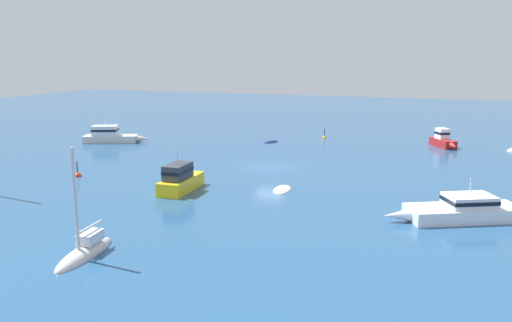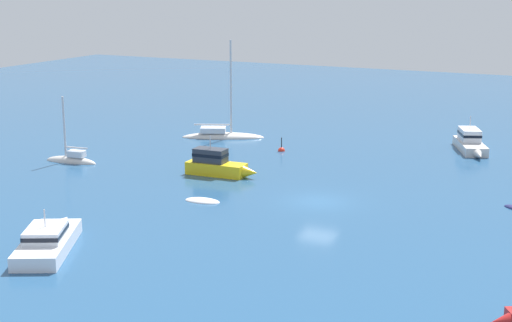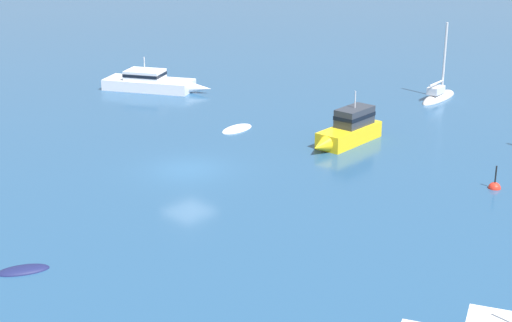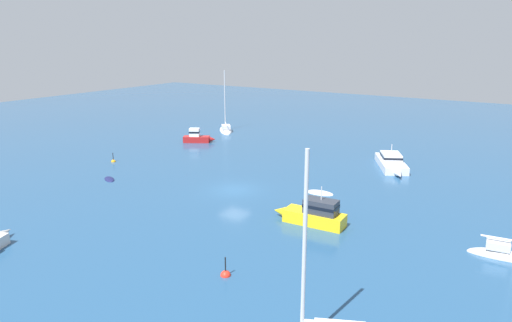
# 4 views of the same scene
# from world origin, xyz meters

# --- Properties ---
(ground_plane) EXTENTS (160.00, 160.00, 0.00)m
(ground_plane) POSITION_xyz_m (0.00, 0.00, 0.00)
(ground_plane) COLOR navy
(sailboat) EXTENTS (4.85, 1.62, 6.05)m
(sailboat) POSITION_xyz_m (-22.93, 1.88, 0.15)
(sailboat) COLOR silver
(sailboat) RESTS_ON ground
(launch) EXTENTS (5.90, 1.87, 3.11)m
(launch) POSITION_xyz_m (-9.85, 3.45, 0.85)
(launch) COLOR yellow
(launch) RESTS_ON ground
(dinghy) EXTENTS (2.66, 1.47, 0.45)m
(dinghy) POSITION_xyz_m (-7.26, -3.43, 0.00)
(dinghy) COLOR white
(dinghy) RESTS_ON ground
(launch_2) EXTENTS (5.32, 8.27, 2.54)m
(launch_2) POSITION_xyz_m (-10.27, -15.67, 0.61)
(launch_2) COLOR white
(launch_2) RESTS_ON ground
(rib) EXTENTS (2.24, 1.76, 0.38)m
(rib) POSITION_xyz_m (12.62, 4.16, 0.00)
(rib) COLOR #191E4C
(rib) RESTS_ON ground
(mooring_buoy) EXTENTS (0.64, 0.64, 1.54)m
(mooring_buoy) POSITION_xyz_m (-8.82, 13.53, 0.02)
(mooring_buoy) COLOR red
(mooring_buoy) RESTS_ON ground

